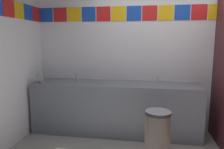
% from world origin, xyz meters
% --- Properties ---
extents(wall_back, '(4.41, 0.09, 2.84)m').
position_xyz_m(wall_back, '(0.00, 1.46, 1.42)').
color(wall_back, silver).
rests_on(wall_back, ground_plane).
extents(vanity_counter, '(2.73, 0.59, 0.85)m').
position_xyz_m(vanity_counter, '(-0.79, 1.12, 0.43)').
color(vanity_counter, slate).
rests_on(vanity_counter, ground_plane).
extents(faucet_left, '(0.04, 0.10, 0.14)m').
position_xyz_m(faucet_left, '(-1.47, 1.21, 0.90)').
color(faucet_left, silver).
rests_on(faucet_left, vanity_counter).
extents(faucet_right, '(0.04, 0.10, 0.14)m').
position_xyz_m(faucet_right, '(-0.11, 1.21, 0.90)').
color(faucet_right, silver).
rests_on(faucet_right, vanity_counter).
extents(soap_dispenser, '(0.09, 0.09, 0.16)m').
position_xyz_m(soap_dispenser, '(-2.01, 0.95, 0.93)').
color(soap_dispenser, gray).
rests_on(soap_dispenser, vanity_counter).
extents(trash_bin, '(0.33, 0.33, 0.66)m').
position_xyz_m(trash_bin, '(-0.13, 0.37, 0.33)').
color(trash_bin, brown).
rests_on(trash_bin, ground_plane).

